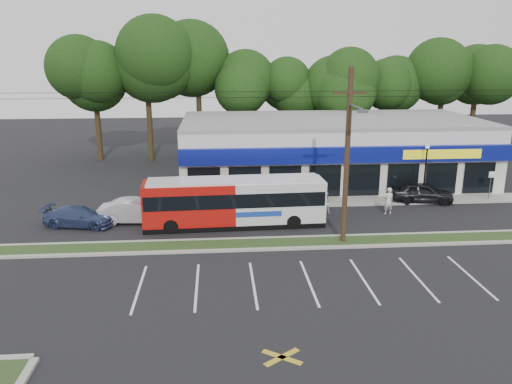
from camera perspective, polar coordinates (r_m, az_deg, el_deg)
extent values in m
plane|color=black|center=(28.18, 4.41, -6.69)|extent=(120.00, 120.00, 0.00)
cube|color=#293C18|center=(29.08, 4.11, -5.84)|extent=(40.00, 1.60, 0.12)
cube|color=#9E9E93|center=(28.29, 4.37, -6.45)|extent=(40.00, 0.25, 0.14)
cube|color=#9E9E93|center=(29.86, 3.87, -5.22)|extent=(40.00, 0.25, 0.14)
cube|color=#9E9E93|center=(37.47, 9.88, -1.07)|extent=(32.00, 2.20, 0.10)
cube|color=silver|center=(43.62, 8.44, 4.68)|extent=(25.00, 12.00, 5.00)
cube|color=navy|center=(37.50, 10.58, 4.19)|extent=(25.00, 0.50, 1.20)
cube|color=black|center=(38.12, 10.36, 1.30)|extent=(24.00, 0.12, 2.40)
cube|color=yellow|center=(39.64, 20.53, 4.07)|extent=(6.00, 0.06, 0.70)
cube|color=gray|center=(43.20, 8.58, 8.14)|extent=(25.00, 12.00, 0.30)
cylinder|color=black|center=(28.26, 10.35, 3.78)|extent=(0.30, 0.30, 10.00)
cube|color=black|center=(27.76, 10.72, 11.07)|extent=(1.80, 0.12, 0.12)
cylinder|color=#59595E|center=(26.66, 11.32, 9.56)|extent=(0.10, 2.40, 0.10)
cube|color=#59595E|center=(25.43, 12.09, 9.00)|extent=(0.50, 0.25, 0.15)
cylinder|color=black|center=(27.13, 4.47, 11.39)|extent=(50.00, 0.02, 0.02)
cylinder|color=black|center=(27.15, 4.46, 10.76)|extent=(50.00, 0.02, 0.02)
cylinder|color=black|center=(38.71, 18.73, 1.85)|extent=(0.12, 0.12, 4.00)
sphere|color=silver|center=(38.30, 19.01, 4.90)|extent=(0.30, 0.30, 0.30)
cylinder|color=#59595E|center=(40.97, 25.18, 0.61)|extent=(0.06, 0.06, 2.20)
cube|color=white|center=(40.72, 25.36, 1.82)|extent=(0.45, 0.04, 0.45)
cylinder|color=black|center=(53.63, -17.30, 6.59)|extent=(0.56, 0.56, 5.72)
sphere|color=black|center=(53.10, -17.80, 12.54)|extent=(6.76, 6.76, 6.76)
cylinder|color=black|center=(52.76, -11.96, 6.81)|extent=(0.56, 0.56, 5.72)
sphere|color=black|center=(52.22, -12.32, 12.88)|extent=(6.76, 6.76, 6.76)
cylinder|color=black|center=(52.35, -6.49, 6.98)|extent=(0.56, 0.56, 5.72)
sphere|color=black|center=(51.81, -6.69, 13.10)|extent=(6.76, 6.76, 6.76)
cylinder|color=black|center=(52.42, -0.98, 7.09)|extent=(0.56, 0.56, 5.72)
sphere|color=black|center=(51.87, -1.01, 13.21)|extent=(6.76, 6.76, 6.76)
cylinder|color=black|center=(52.96, 4.47, 7.14)|extent=(0.56, 0.56, 5.72)
sphere|color=black|center=(52.42, 4.60, 13.19)|extent=(6.76, 6.76, 6.76)
cylinder|color=black|center=(53.96, 9.76, 7.12)|extent=(0.56, 0.56, 5.72)
sphere|color=black|center=(53.43, 10.05, 13.05)|extent=(6.76, 6.76, 6.76)
cylinder|color=black|center=(55.39, 14.82, 7.04)|extent=(0.56, 0.56, 5.72)
sphere|color=black|center=(54.88, 15.24, 12.82)|extent=(6.76, 6.76, 6.76)
cylinder|color=black|center=(57.23, 19.59, 6.92)|extent=(0.56, 0.56, 5.72)
sphere|color=black|center=(56.73, 20.12, 12.50)|extent=(6.76, 6.76, 6.76)
cylinder|color=black|center=(59.43, 24.03, 6.77)|extent=(0.56, 0.56, 5.72)
sphere|color=black|center=(58.95, 24.64, 12.13)|extent=(6.76, 6.76, 6.76)
cube|color=#AF110D|center=(31.52, -7.65, -1.19)|extent=(5.76, 2.57, 2.60)
cube|color=silver|center=(31.89, 2.60, -0.86)|extent=(5.76, 2.57, 2.60)
cube|color=black|center=(32.03, -2.46, -3.51)|extent=(11.43, 2.73, 0.33)
cube|color=black|center=(31.49, -2.50, -0.49)|extent=(11.21, 2.83, 0.90)
cube|color=black|center=(32.42, 7.62, -0.40)|extent=(0.13, 2.01, 1.33)
cube|color=#193899|center=(30.73, 0.33, -2.55)|extent=(2.84, 0.13, 0.33)
cube|color=silver|center=(31.22, -2.52, 1.35)|extent=(10.86, 2.52, 0.17)
cylinder|color=black|center=(30.92, -9.70, -3.91)|extent=(0.92, 0.30, 0.91)
cylinder|color=black|center=(32.93, -9.52, -2.68)|extent=(0.92, 0.30, 0.91)
cylinder|color=black|center=(31.39, 4.32, -3.42)|extent=(0.92, 0.30, 0.91)
cylinder|color=black|center=(33.37, 3.64, -2.23)|extent=(0.92, 0.30, 0.91)
imported|color=black|center=(38.66, 18.44, -0.04)|extent=(4.70, 2.58, 1.51)
imported|color=#B0B2B9|center=(33.26, -13.53, -2.13)|extent=(4.80, 1.89, 1.56)
imported|color=navy|center=(33.65, -19.57, -2.64)|extent=(4.73, 2.62, 1.30)
imported|color=silver|center=(35.15, 14.89, -0.98)|extent=(0.73, 0.53, 1.88)
imported|color=beige|center=(34.40, 7.92, -1.26)|extent=(0.76, 0.60, 1.53)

